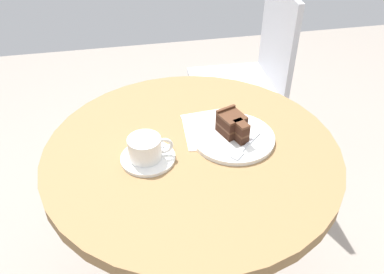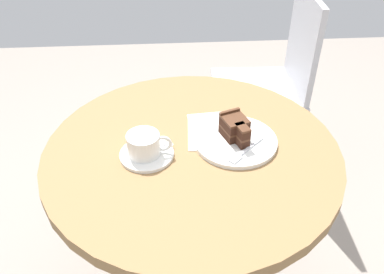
# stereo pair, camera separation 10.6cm
# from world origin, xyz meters

# --- Properties ---
(cafe_table) EXTENTS (0.79, 0.79, 0.70)m
(cafe_table) POSITION_xyz_m (0.00, 0.00, 0.58)
(cafe_table) COLOR olive
(cafe_table) RESTS_ON ground
(saucer) EXTENTS (0.14, 0.14, 0.01)m
(saucer) POSITION_xyz_m (-0.12, -0.02, 0.70)
(saucer) COLOR white
(saucer) RESTS_ON cafe_table
(coffee_cup) EXTENTS (0.12, 0.09, 0.06)m
(coffee_cup) POSITION_xyz_m (-0.12, -0.02, 0.74)
(coffee_cup) COLOR white
(coffee_cup) RESTS_ON saucer
(teaspoon) EXTENTS (0.11, 0.03, 0.00)m
(teaspoon) POSITION_xyz_m (-0.09, 0.01, 0.71)
(teaspoon) COLOR silver
(teaspoon) RESTS_ON saucer
(cake_plate) EXTENTS (0.23, 0.23, 0.01)m
(cake_plate) POSITION_xyz_m (0.12, 0.02, 0.70)
(cake_plate) COLOR white
(cake_plate) RESTS_ON cafe_table
(cake_slice) EXTENTS (0.08, 0.11, 0.06)m
(cake_slice) POSITION_xyz_m (0.12, 0.03, 0.74)
(cake_slice) COLOR #381E14
(cake_slice) RESTS_ON cake_plate
(fork) EXTENTS (0.11, 0.11, 0.00)m
(fork) POSITION_xyz_m (0.13, -0.04, 0.71)
(fork) COLOR silver
(fork) RESTS_ON cake_plate
(napkin) EXTENTS (0.17, 0.19, 0.00)m
(napkin) POSITION_xyz_m (0.08, 0.08, 0.70)
(napkin) COLOR silver
(napkin) RESTS_ON cafe_table
(cafe_chair) EXTENTS (0.39, 0.39, 0.87)m
(cafe_chair) POSITION_xyz_m (0.42, 0.70, 0.52)
(cafe_chair) COLOR #BCBCC1
(cafe_chair) RESTS_ON ground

